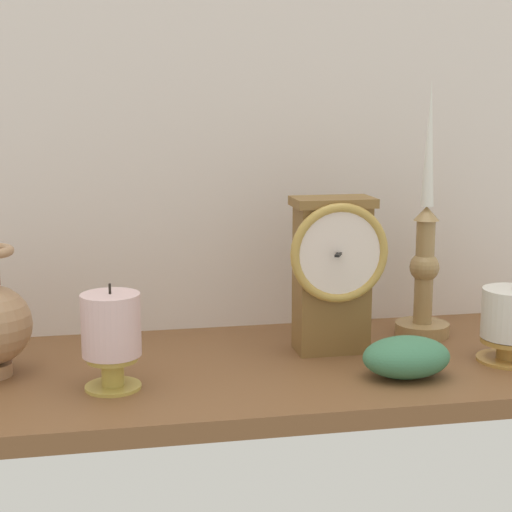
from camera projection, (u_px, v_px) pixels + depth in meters
ground_plane at (245, 373)px, 104.15cm from camera, size 100.00×36.00×2.40cm
back_wall at (222, 105)px, 115.57cm from camera, size 120.00×2.00×65.00cm
mantel_clock at (333, 270)px, 106.84cm from camera, size 12.96×8.78×20.72cm
candlestick_tall_left at (425, 264)px, 114.62cm from camera, size 7.68×7.68×35.94cm
pillar_candle_front at (511, 323)px, 104.14cm from camera, size 8.38×8.38×10.72cm
pillar_candle_near_clock at (111, 334)px, 93.88cm from camera, size 6.89×6.89×12.56cm
ivy_sprig at (406, 357)px, 98.47cm from camera, size 10.87×7.61×5.06cm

